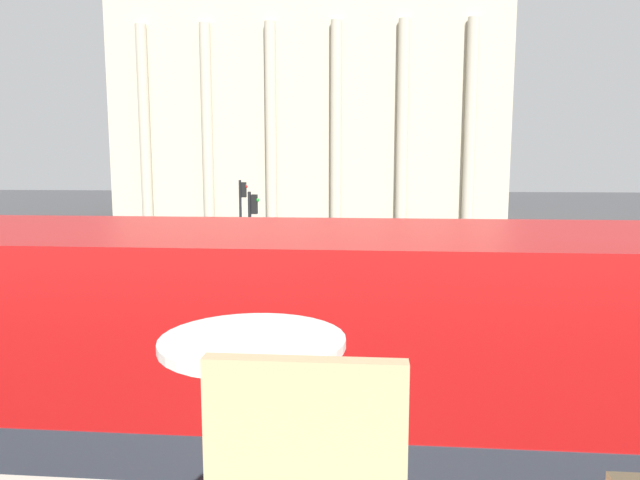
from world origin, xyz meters
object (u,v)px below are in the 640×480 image
object	(u,v)px
cafe_dining_table	(254,395)
traffic_light_mid	(252,229)
pedestrian_olive	(297,256)
double_decker_bus	(305,423)
car_navy	(575,279)
pedestrian_grey	(524,238)
traffic_light_far	(242,211)
car_white	(424,255)
plaza_building_left	(311,111)

from	to	relation	value
cafe_dining_table	traffic_light_mid	bearing A→B (deg)	101.82
pedestrian_olive	double_decker_bus	bearing A→B (deg)	73.73
car_navy	pedestrian_olive	distance (m)	10.85
pedestrian_olive	pedestrian_grey	distance (m)	12.97
cafe_dining_table	pedestrian_olive	size ratio (longest dim) A/B	0.42
double_decker_bus	traffic_light_far	xyz separation A→B (m)	(-5.32, 20.87, 0.30)
traffic_light_far	car_white	distance (m)	8.72
plaza_building_left	car_white	bearing A→B (deg)	-73.16
plaza_building_left	pedestrian_olive	xyz separation A→B (m)	(2.31, -28.93, -8.66)
plaza_building_left	car_white	distance (m)	28.74
traffic_light_mid	pedestrian_olive	distance (m)	3.94
cafe_dining_table	pedestrian_grey	world-z (taller)	cafe_dining_table
traffic_light_mid	pedestrian_grey	world-z (taller)	traffic_light_mid
traffic_light_far	traffic_light_mid	bearing A→B (deg)	-73.96
cafe_dining_table	car_navy	bearing A→B (deg)	67.89
traffic_light_far	pedestrian_grey	bearing A→B (deg)	16.85
plaza_building_left	car_navy	bearing A→B (deg)	-67.73
cafe_dining_table	car_white	distance (m)	25.12
traffic_light_far	car_white	xyz separation A→B (m)	(8.48, 0.37, -1.99)
pedestrian_olive	car_white	bearing A→B (deg)	-177.22
traffic_light_mid	car_white	xyz separation A→B (m)	(6.79, 6.23, -1.84)
double_decker_bus	car_white	xyz separation A→B (m)	(3.16, 21.24, -1.69)
pedestrian_olive	pedestrian_grey	world-z (taller)	pedestrian_grey
traffic_light_mid	car_navy	distance (m)	11.94
traffic_light_mid	traffic_light_far	world-z (taller)	traffic_light_far
double_decker_bus	pedestrian_olive	distance (m)	18.65
traffic_light_far	car_navy	size ratio (longest dim) A/B	0.99
pedestrian_grey	traffic_light_far	bearing A→B (deg)	-38.04
car_navy	car_white	distance (m)	7.25
car_navy	pedestrian_grey	size ratio (longest dim) A/B	2.32
double_decker_bus	pedestrian_grey	bearing A→B (deg)	78.63
double_decker_bus	traffic_light_far	world-z (taller)	double_decker_bus
car_white	car_navy	bearing A→B (deg)	-115.89
car_navy	plaza_building_left	bearing A→B (deg)	-44.59
plaza_building_left	car_navy	size ratio (longest dim) A/B	7.98
plaza_building_left	traffic_light_far	distance (m)	27.41
plaza_building_left	cafe_dining_table	bearing A→B (deg)	-84.40
car_navy	pedestrian_grey	world-z (taller)	pedestrian_grey
car_white	pedestrian_grey	world-z (taller)	pedestrian_grey
double_decker_bus	plaza_building_left	bearing A→B (deg)	103.44
traffic_light_mid	car_navy	bearing A→B (deg)	4.55
traffic_light_mid	pedestrian_olive	world-z (taller)	traffic_light_mid
car_navy	car_white	xyz separation A→B (m)	(-4.96, 5.29, 0.00)
cafe_dining_table	traffic_light_far	bearing A→B (deg)	102.85
traffic_light_mid	car_navy	xyz separation A→B (m)	(11.76, 0.94, -1.84)
traffic_light_far	pedestrian_olive	xyz separation A→B (m)	(2.88, -2.43, -1.68)
car_navy	car_white	size ratio (longest dim) A/B	1.00
pedestrian_olive	pedestrian_grey	size ratio (longest dim) A/B	0.97
pedestrian_grey	double_decker_bus	bearing A→B (deg)	16.03
double_decker_bus	traffic_light_mid	size ratio (longest dim) A/B	2.92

